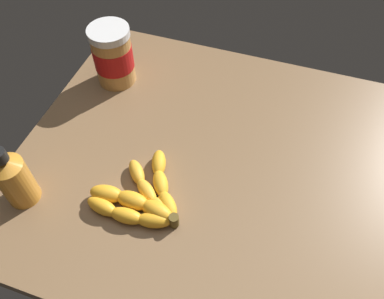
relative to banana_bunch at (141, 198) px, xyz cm
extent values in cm
cube|color=brown|center=(8.10, 14.95, -3.57)|extent=(81.72, 77.01, 3.85)
ellipsoid|color=gold|center=(5.59, 0.41, -0.09)|extent=(6.83, 7.02, 3.10)
ellipsoid|color=gold|center=(2.37, 4.66, -0.09)|extent=(6.13, 7.33, 3.10)
ellipsoid|color=gold|center=(0.07, 9.47, -0.09)|extent=(5.19, 7.35, 3.10)
ellipsoid|color=gold|center=(4.73, -0.76, -0.20)|extent=(7.24, 5.59, 2.88)
ellipsoid|color=gold|center=(0.26, 2.10, -0.20)|extent=(7.02, 6.38, 2.88)
ellipsoid|color=gold|center=(-3.58, 5.76, -0.20)|extent=(6.53, 6.93, 2.88)
ellipsoid|color=gold|center=(4.17, -1.81, 0.22)|extent=(7.70, 5.02, 3.72)
ellipsoid|color=gold|center=(-1.46, -1.16, 0.22)|extent=(7.24, 3.97, 3.72)
ellipsoid|color=gold|center=(-7.13, -1.41, 0.22)|extent=(7.52, 4.57, 3.72)
ellipsoid|color=gold|center=(4.27, -3.75, -0.07)|extent=(7.58, 4.81, 3.14)
ellipsoid|color=gold|center=(-1.25, -4.57, -0.07)|extent=(7.14, 3.43, 3.14)
ellipsoid|color=gold|center=(-6.81, -4.21, -0.07)|extent=(7.45, 4.29, 3.14)
cylinder|color=brown|center=(8.43, -2.65, 0.16)|extent=(2.00, 2.00, 3.00)
cylinder|color=#BF8442|center=(-20.99, 32.64, 5.26)|extent=(9.81, 9.81, 13.80)
cylinder|color=#B71414|center=(-20.99, 32.64, 5.95)|extent=(10.00, 10.00, 6.21)
cylinder|color=silver|center=(-20.99, 32.64, 13.09)|extent=(10.23, 10.23, 1.86)
cylinder|color=#C78028|center=(-23.89, -6.41, 3.90)|extent=(6.57, 6.57, 11.08)
cone|color=#C78028|center=(-23.89, -6.41, 10.42)|extent=(6.57, 6.57, 1.97)
camera|label=1|loc=(22.36, -34.04, 68.22)|focal=35.72mm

